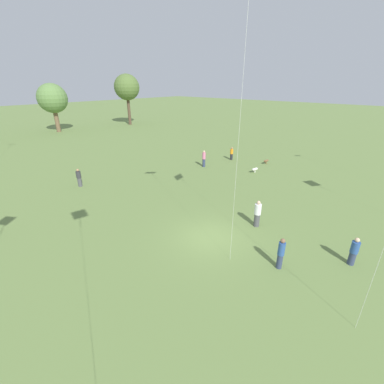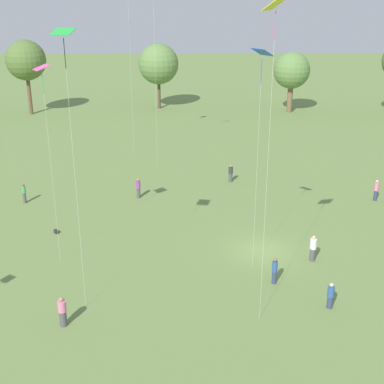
{
  "view_description": "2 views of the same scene",
  "coord_description": "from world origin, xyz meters",
  "px_view_note": "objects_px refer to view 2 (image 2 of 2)",
  "views": [
    {
      "loc": [
        -11.03,
        -8.22,
        9.03
      ],
      "look_at": [
        1.78,
        3.09,
        1.65
      ],
      "focal_mm": 24.0,
      "sensor_mm": 36.0,
      "label": 1
    },
    {
      "loc": [
        -5.23,
        -33.87,
        17.54
      ],
      "look_at": [
        -5.02,
        1.56,
        3.88
      ],
      "focal_mm": 50.0,
      "sensor_mm": 36.0,
      "label": 2
    }
  ],
  "objects_px": {
    "person_7": "(376,190)",
    "kite_1": "(42,78)",
    "person_5": "(331,296)",
    "person_6": "(313,248)",
    "kite_7": "(276,17)",
    "person_8": "(231,173)",
    "person_3": "(138,188)",
    "kite_3": "(64,46)",
    "kite_8": "(262,62)",
    "picnic_bag_0": "(56,231)",
    "person_4": "(24,193)",
    "kite_4": "(128,2)",
    "person_2": "(62,312)",
    "person_0": "(275,271)"
  },
  "relations": [
    {
      "from": "person_2",
      "to": "kite_3",
      "type": "height_order",
      "value": "kite_3"
    },
    {
      "from": "person_4",
      "to": "kite_4",
      "type": "distance_m",
      "value": 22.42
    },
    {
      "from": "person_3",
      "to": "kite_8",
      "type": "xyz_separation_m",
      "value": [
        8.74,
        -12.4,
        12.54
      ]
    },
    {
      "from": "picnic_bag_0",
      "to": "person_6",
      "type": "bearing_deg",
      "value": -13.61
    },
    {
      "from": "person_7",
      "to": "person_6",
      "type": "bearing_deg",
      "value": 172.74
    },
    {
      "from": "person_6",
      "to": "person_2",
      "type": "bearing_deg",
      "value": 86.08
    },
    {
      "from": "kite_3",
      "to": "person_2",
      "type": "bearing_deg",
      "value": -59.51
    },
    {
      "from": "kite_3",
      "to": "kite_8",
      "type": "height_order",
      "value": "kite_3"
    },
    {
      "from": "kite_1",
      "to": "picnic_bag_0",
      "type": "xyz_separation_m",
      "value": [
        -1.32,
        4.49,
        -12.3
      ]
    },
    {
      "from": "kite_4",
      "to": "picnic_bag_0",
      "type": "relative_size",
      "value": 37.62
    },
    {
      "from": "person_0",
      "to": "kite_8",
      "type": "height_order",
      "value": "kite_8"
    },
    {
      "from": "person_2",
      "to": "kite_1",
      "type": "bearing_deg",
      "value": -93.6
    },
    {
      "from": "person_8",
      "to": "picnic_bag_0",
      "type": "xyz_separation_m",
      "value": [
        -14.1,
        -11.38,
        -0.71
      ]
    },
    {
      "from": "person_5",
      "to": "person_8",
      "type": "relative_size",
      "value": 0.97
    },
    {
      "from": "person_3",
      "to": "picnic_bag_0",
      "type": "xyz_separation_m",
      "value": [
        -5.64,
        -7.26,
        -0.78
      ]
    },
    {
      "from": "kite_3",
      "to": "kite_4",
      "type": "height_order",
      "value": "kite_4"
    },
    {
      "from": "kite_8",
      "to": "picnic_bag_0",
      "type": "relative_size",
      "value": 30.21
    },
    {
      "from": "person_5",
      "to": "kite_1",
      "type": "relative_size",
      "value": 0.12
    },
    {
      "from": "person_0",
      "to": "kite_7",
      "type": "bearing_deg",
      "value": 147.02
    },
    {
      "from": "person_4",
      "to": "person_2",
      "type": "bearing_deg",
      "value": -25.81
    },
    {
      "from": "person_7",
      "to": "kite_1",
      "type": "distance_m",
      "value": 29.73
    },
    {
      "from": "picnic_bag_0",
      "to": "person_5",
      "type": "bearing_deg",
      "value": -29.18
    },
    {
      "from": "person_8",
      "to": "kite_3",
      "type": "distance_m",
      "value": 27.49
    },
    {
      "from": "kite_1",
      "to": "kite_3",
      "type": "distance_m",
      "value": 6.63
    },
    {
      "from": "person_8",
      "to": "person_3",
      "type": "bearing_deg",
      "value": -40.5
    },
    {
      "from": "person_5",
      "to": "kite_7",
      "type": "relative_size",
      "value": 0.1
    },
    {
      "from": "kite_1",
      "to": "kite_7",
      "type": "relative_size",
      "value": 0.77
    },
    {
      "from": "person_8",
      "to": "kite_4",
      "type": "xyz_separation_m",
      "value": [
        -10.14,
        9.16,
        15.21
      ]
    },
    {
      "from": "person_5",
      "to": "kite_7",
      "type": "bearing_deg",
      "value": -104.85
    },
    {
      "from": "person_5",
      "to": "person_2",
      "type": "bearing_deg",
      "value": -112.89
    },
    {
      "from": "kite_7",
      "to": "kite_8",
      "type": "height_order",
      "value": "kite_7"
    },
    {
      "from": "person_5",
      "to": "kite_1",
      "type": "bearing_deg",
      "value": -137.84
    },
    {
      "from": "person_0",
      "to": "picnic_bag_0",
      "type": "bearing_deg",
      "value": 51.1
    },
    {
      "from": "kite_4",
      "to": "kite_8",
      "type": "bearing_deg",
      "value": 80.56
    },
    {
      "from": "person_5",
      "to": "person_6",
      "type": "xyz_separation_m",
      "value": [
        0.22,
        5.74,
        0.11
      ]
    },
    {
      "from": "person_6",
      "to": "kite_7",
      "type": "distance_m",
      "value": 17.35
    },
    {
      "from": "person_6",
      "to": "kite_1",
      "type": "xyz_separation_m",
      "value": [
        -17.2,
        -0.01,
        11.5
      ]
    },
    {
      "from": "person_3",
      "to": "kite_8",
      "type": "height_order",
      "value": "kite_8"
    },
    {
      "from": "person_5",
      "to": "picnic_bag_0",
      "type": "relative_size",
      "value": 3.5
    },
    {
      "from": "person_7",
      "to": "kite_1",
      "type": "bearing_deg",
      "value": 142.13
    },
    {
      "from": "person_7",
      "to": "person_8",
      "type": "bearing_deg",
      "value": 96.9
    },
    {
      "from": "person_7",
      "to": "kite_3",
      "type": "bearing_deg",
      "value": 154.94
    },
    {
      "from": "person_5",
      "to": "kite_4",
      "type": "relative_size",
      "value": 0.09
    },
    {
      "from": "person_2",
      "to": "person_4",
      "type": "bearing_deg",
      "value": -85.58
    },
    {
      "from": "kite_1",
      "to": "picnic_bag_0",
      "type": "height_order",
      "value": "kite_1"
    },
    {
      "from": "person_3",
      "to": "picnic_bag_0",
      "type": "bearing_deg",
      "value": 159.62
    },
    {
      "from": "kite_3",
      "to": "kite_4",
      "type": "distance_m",
      "value": 30.61
    },
    {
      "from": "kite_4",
      "to": "person_0",
      "type": "bearing_deg",
      "value": 80.82
    },
    {
      "from": "kite_4",
      "to": "person_8",
      "type": "bearing_deg",
      "value": 106.38
    },
    {
      "from": "person_3",
      "to": "kite_1",
      "type": "bearing_deg",
      "value": 177.29
    }
  ]
}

